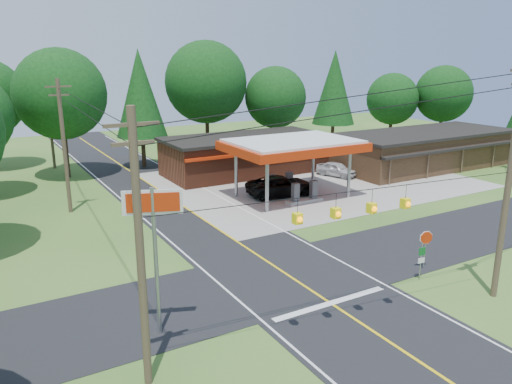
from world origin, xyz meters
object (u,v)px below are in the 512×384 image
gas_canopy (293,147)px  big_stop_sign (154,228)px  suv_car (282,186)px  sedan_car (336,169)px  octagonal_stop_sign (426,241)px

gas_canopy → big_stop_sign: size_ratio=1.64×
suv_car → sedan_car: suv_car is taller
gas_canopy → sedan_car: size_ratio=2.56×
sedan_car → big_stop_sign: 31.67m
big_stop_sign → suv_car: bearing=43.7°
big_stop_sign → octagonal_stop_sign: (15.00, -1.00, -3.09)m
gas_canopy → big_stop_sign: (-17.00, -15.01, 0.50)m
suv_car → big_stop_sign: (-16.50, -15.79, 3.92)m
suv_car → octagonal_stop_sign: octagonal_stop_sign is taller
suv_car → octagonal_stop_sign: (-1.50, -16.80, 0.83)m
sedan_car → octagonal_stop_sign: 22.39m
sedan_car → octagonal_stop_sign: (-10.00, -20.01, 0.98)m
sedan_car → suv_car: bearing=-177.6°
octagonal_stop_sign → sedan_car: bearing=63.5°
sedan_car → big_stop_sign: size_ratio=0.64×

